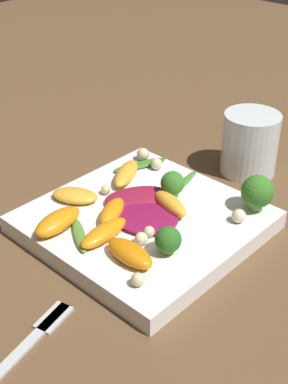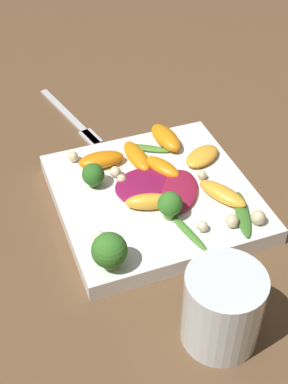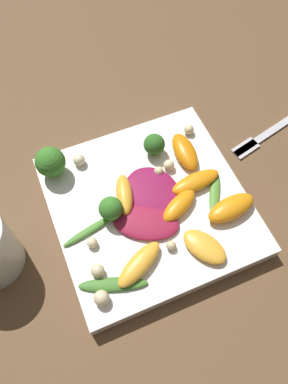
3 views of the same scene
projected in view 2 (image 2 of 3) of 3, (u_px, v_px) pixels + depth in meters
name	position (u px, v px, depth m)	size (l,w,h in m)	color
ground_plane	(154.00, 204.00, 0.72)	(2.40, 2.40, 0.00)	brown
plate	(154.00, 197.00, 0.72)	(0.25, 0.25, 0.02)	white
drinking_glass	(223.00, 308.00, 0.54)	(0.08, 0.08, 0.09)	white
fork	(75.00, 121.00, 0.87)	(0.19, 0.06, 0.01)	silver
radicchio_leaf_0	(143.00, 185.00, 0.71)	(0.09, 0.10, 0.01)	maroon
radicchio_leaf_1	(178.00, 190.00, 0.70)	(0.10, 0.09, 0.01)	maroon
orange_segment_0	(162.00, 167.00, 0.73)	(0.06, 0.05, 0.02)	orange
orange_segment_1	(222.00, 194.00, 0.69)	(0.08, 0.06, 0.02)	#FCAD33
orange_segment_2	(101.00, 160.00, 0.74)	(0.03, 0.07, 0.02)	orange
orange_segment_3	(135.00, 156.00, 0.75)	(0.07, 0.03, 0.02)	orange
orange_segment_4	(202.00, 156.00, 0.75)	(0.06, 0.07, 0.01)	#FCAD33
orange_segment_5	(166.00, 137.00, 0.78)	(0.07, 0.04, 0.02)	orange
orange_segment_6	(149.00, 201.00, 0.68)	(0.04, 0.06, 0.02)	#FCAD33
broccoli_floret_0	(109.00, 251.00, 0.59)	(0.04, 0.04, 0.05)	#84AD5B
broccoli_floret_1	(169.00, 205.00, 0.66)	(0.03, 0.03, 0.04)	#84AD5B
broccoli_floret_2	(93.00, 175.00, 0.70)	(0.03, 0.03, 0.03)	#7A9E51
arugula_sprig_0	(242.00, 214.00, 0.67)	(0.08, 0.04, 0.01)	#3D7528
arugula_sprig_1	(147.00, 148.00, 0.77)	(0.05, 0.07, 0.01)	#518E33
arugula_sprig_2	(187.00, 231.00, 0.65)	(0.08, 0.03, 0.01)	#47842D
macadamia_nut_0	(258.00, 218.00, 0.66)	(0.02, 0.02, 0.02)	beige
macadamia_nut_1	(122.00, 179.00, 0.72)	(0.01, 0.01, 0.01)	beige
macadamia_nut_2	(73.00, 157.00, 0.75)	(0.01, 0.01, 0.01)	beige
macadamia_nut_3	(202.00, 174.00, 0.72)	(0.01, 0.01, 0.01)	beige
macadamia_nut_4	(203.00, 226.00, 0.65)	(0.01, 0.01, 0.01)	beige
macadamia_nut_5	(115.00, 172.00, 0.73)	(0.02, 0.02, 0.02)	beige
macadamia_nut_6	(100.00, 238.00, 0.63)	(0.02, 0.02, 0.02)	beige
macadamia_nut_7	(232.00, 221.00, 0.65)	(0.02, 0.02, 0.02)	beige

